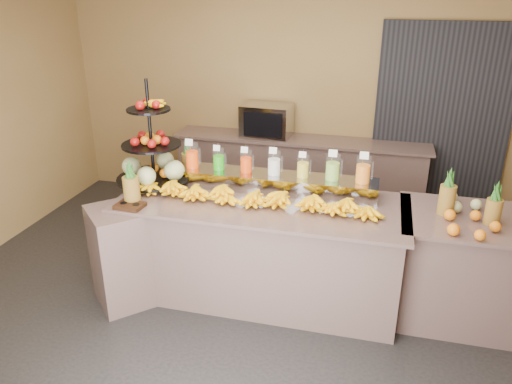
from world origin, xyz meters
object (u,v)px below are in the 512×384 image
at_px(banana_heap, 253,194).
at_px(oven_warmer, 267,121).
at_px(pitcher_tray, 274,182).
at_px(fruit_stand, 158,159).
at_px(right_fruit_pile, 468,214).
at_px(condiment_caddy, 130,206).

bearing_deg(banana_heap, oven_warmer, 100.08).
distance_m(pitcher_tray, fruit_stand, 1.09).
height_order(right_fruit_pile, oven_warmer, oven_warmer).
xyz_separation_m(pitcher_tray, condiment_caddy, (-1.08, -0.68, -0.06)).
bearing_deg(right_fruit_pile, oven_warmer, 136.46).
xyz_separation_m(condiment_caddy, right_fruit_pile, (2.69, 0.38, 0.06)).
bearing_deg(pitcher_tray, right_fruit_pile, -10.46).
height_order(banana_heap, condiment_caddy, banana_heap).
bearing_deg(condiment_caddy, right_fruit_pile, 8.11).
xyz_separation_m(banana_heap, condiment_caddy, (-0.98, -0.36, -0.06)).
height_order(banana_heap, right_fruit_pile, right_fruit_pile).
bearing_deg(banana_heap, condiment_caddy, -159.93).
relative_size(condiment_caddy, oven_warmer, 0.39).
bearing_deg(banana_heap, right_fruit_pile, 0.88).
bearing_deg(pitcher_tray, condiment_caddy, -147.86).
distance_m(right_fruit_pile, oven_warmer, 2.86).
height_order(banana_heap, fruit_stand, fruit_stand).
height_order(pitcher_tray, oven_warmer, oven_warmer).
bearing_deg(banana_heap, pitcher_tray, 71.90).
xyz_separation_m(banana_heap, oven_warmer, (-0.35, 1.99, 0.11)).
xyz_separation_m(fruit_stand, condiment_caddy, (-0.01, -0.56, -0.23)).
xyz_separation_m(pitcher_tray, oven_warmer, (-0.46, 1.67, 0.12)).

